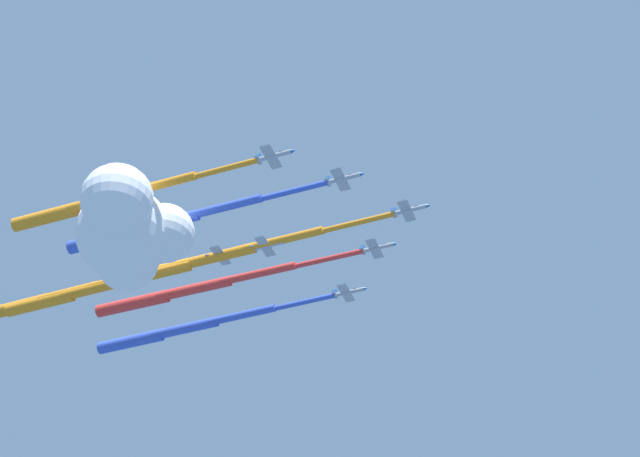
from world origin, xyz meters
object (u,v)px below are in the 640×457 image
(jet_port_mid, at_px, (182,329))
(jet_starboard_outer, at_px, (67,294))
(jet_port_inner, at_px, (191,290))
(jet_port_outer, at_px, (94,289))
(jet_starboard_mid, at_px, (100,202))
(jet_lead, at_px, (213,258))
(jet_starboard_inner, at_px, (160,225))

(jet_port_mid, distance_m, jet_starboard_outer, 34.41)
(jet_starboard_outer, bearing_deg, jet_port_mid, -72.37)
(jet_port_inner, xyz_separation_m, jet_port_outer, (1.80, 25.41, -3.37))
(jet_port_inner, height_order, jet_port_mid, jet_port_inner)
(jet_port_mid, bearing_deg, jet_port_inner, 178.31)
(jet_starboard_mid, bearing_deg, jet_port_outer, -2.81)
(jet_lead, xyz_separation_m, jet_starboard_inner, (-7.01, 14.90, 2.03))
(jet_starboard_inner, distance_m, jet_starboard_mid, 16.56)
(jet_starboard_inner, height_order, jet_starboard_outer, jet_starboard_inner)
(jet_lead, height_order, jet_port_inner, jet_port_inner)
(jet_port_inner, bearing_deg, jet_port_outer, 85.95)
(jet_port_inner, bearing_deg, jet_starboard_outer, 78.47)
(jet_port_inner, bearing_deg, jet_starboard_inner, 154.92)
(jet_starboard_mid, xyz_separation_m, jet_starboard_outer, (37.62, 5.23, -0.61))
(jet_starboard_inner, xyz_separation_m, jet_starboard_outer, (31.54, 20.56, -2.04))
(jet_port_mid, distance_m, jet_port_outer, 30.13)
(jet_port_outer, distance_m, jet_starboard_outer, 8.36)
(jet_port_mid, bearing_deg, jet_starboard_outer, 107.63)
(jet_lead, xyz_separation_m, jet_port_inner, (17.95, 3.22, 2.75))
(jet_starboard_mid, height_order, jet_port_outer, jet_starboard_mid)
(jet_lead, xyz_separation_m, jet_port_outer, (19.75, 28.63, -0.61))
(jet_port_inner, relative_size, jet_port_outer, 1.07)
(jet_lead, distance_m, jet_port_inner, 18.45)
(jet_starboard_mid, bearing_deg, jet_port_inner, -41.03)
(jet_lead, bearing_deg, jet_port_mid, 4.45)
(jet_port_mid, xyz_separation_m, jet_starboard_mid, (-48.03, 27.52, -1.21))
(jet_port_mid, bearing_deg, jet_port_outer, 120.38)
(jet_lead, relative_size, jet_port_mid, 1.05)
(jet_lead, xyz_separation_m, jet_starboard_outer, (24.53, 35.47, -0.01))
(jet_port_inner, relative_size, jet_port_mid, 1.07)
(jet_port_inner, bearing_deg, jet_port_mid, -1.69)
(jet_lead, relative_size, jet_starboard_mid, 1.14)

